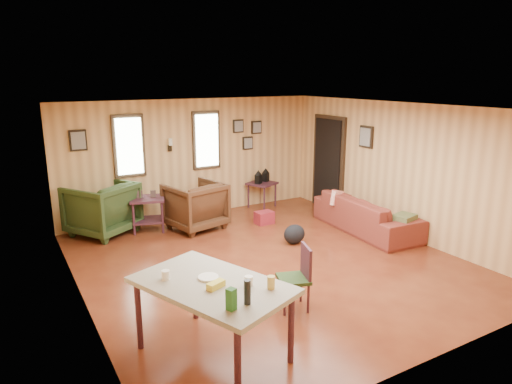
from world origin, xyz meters
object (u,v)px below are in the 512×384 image
at_px(sofa, 366,208).
at_px(dining_table, 213,290).
at_px(recliner_green, 102,206).
at_px(side_table, 262,181).
at_px(end_table, 148,208).
at_px(recliner_brown, 195,203).

xyz_separation_m(sofa, dining_table, (-4.15, -2.18, 0.31)).
xyz_separation_m(recliner_green, side_table, (3.45, 0.07, 0.05)).
bearing_deg(sofa, dining_table, 121.90).
distance_m(sofa, dining_table, 4.70).
relative_size(sofa, side_table, 2.61).
bearing_deg(end_table, dining_table, -98.31).
bearing_deg(side_table, end_table, -173.80).
relative_size(end_table, side_table, 0.91).
xyz_separation_m(recliner_brown, recliner_green, (-1.60, 0.55, 0.04)).
relative_size(sofa, end_table, 2.86).
bearing_deg(side_table, recliner_brown, -161.60).
bearing_deg(sofa, recliner_brown, 61.34).
bearing_deg(dining_table, side_table, 33.23).
distance_m(recliner_brown, side_table, 1.95).
height_order(recliner_green, side_table, recliner_green).
distance_m(sofa, recliner_brown, 3.23).
relative_size(recliner_brown, dining_table, 0.54).
bearing_deg(recliner_brown, recliner_green, -31.64).
height_order(end_table, side_table, side_table).
bearing_deg(recliner_brown, dining_table, 57.15).
bearing_deg(recliner_brown, end_table, -34.31).
distance_m(end_table, dining_table, 4.31).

